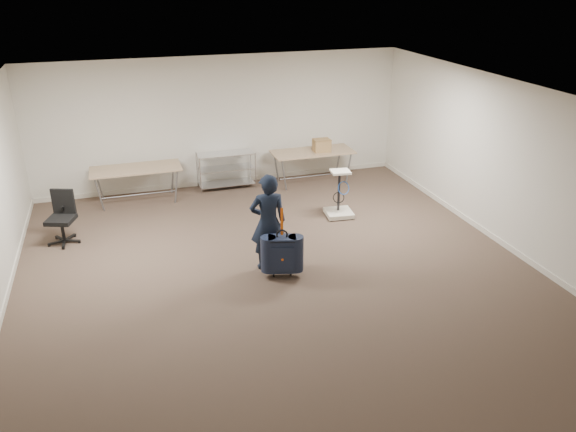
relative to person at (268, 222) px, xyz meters
name	(u,v)px	position (x,y,z in m)	size (l,w,h in m)	color
ground	(282,280)	(0.09, -0.46, -0.79)	(9.00, 9.00, 0.00)	#46342B
room_shell	(260,239)	(0.09, 0.92, -0.74)	(8.00, 9.00, 9.00)	silver
folding_table_left	(136,170)	(-1.81, 3.49, -0.12)	(1.80, 0.75, 0.73)	tan
folding_table_right	(313,153)	(1.99, 3.49, -0.12)	(1.80, 0.75, 0.73)	tan
wire_shelf	(226,168)	(0.09, 3.74, -0.35)	(1.22, 0.47, 0.80)	silver
person	(268,222)	(0.00, 0.00, 0.00)	(0.58, 0.38, 1.59)	black
suitcase	(282,254)	(0.12, -0.36, -0.40)	(0.47, 0.34, 1.16)	black
office_chair	(63,227)	(-3.18, 1.96, -0.51)	(0.56, 0.57, 0.93)	black
equipment_cart	(339,204)	(1.86, 1.56, -0.55)	(0.56, 0.56, 0.93)	beige
cardboard_box	(322,145)	(2.18, 3.43, 0.07)	(0.36, 0.27, 0.27)	olive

